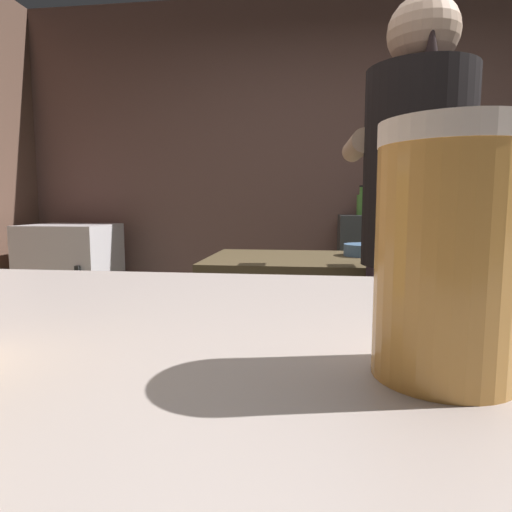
% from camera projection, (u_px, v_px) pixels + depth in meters
% --- Properties ---
extents(wall_back, '(5.20, 0.10, 2.70)m').
position_uv_depth(wall_back, '(345.00, 177.00, 3.43)').
color(wall_back, brown).
rests_on(wall_back, ground).
extents(prep_counter, '(2.10, 0.60, 0.91)m').
position_uv_depth(prep_counter, '(449.00, 363.00, 1.91)').
color(prep_counter, '#4E4029').
rests_on(prep_counter, ground).
extents(back_shelf, '(0.78, 0.36, 1.06)m').
position_uv_depth(back_shelf, '(392.00, 288.00, 3.21)').
color(back_shelf, '#36393A').
rests_on(back_shelf, ground).
extents(mini_fridge, '(0.61, 0.58, 0.99)m').
position_uv_depth(mini_fridge, '(73.00, 290.00, 3.35)').
color(mini_fridge, white).
rests_on(mini_fridge, ground).
extents(bartender, '(0.43, 0.52, 1.78)m').
position_uv_depth(bartender, '(415.00, 238.00, 1.43)').
color(bartender, '#322637').
rests_on(bartender, ground).
extents(mixing_bowl, '(0.19, 0.19, 0.05)m').
position_uv_depth(mixing_bowl, '(365.00, 250.00, 1.99)').
color(mixing_bowl, '#47698F').
rests_on(mixing_bowl, prep_counter).
extents(chefs_knife, '(0.24, 0.06, 0.01)m').
position_uv_depth(chefs_knife, '(462.00, 260.00, 1.81)').
color(chefs_knife, silver).
rests_on(chefs_knife, prep_counter).
extents(pint_glass_far, '(0.07, 0.07, 0.13)m').
position_uv_depth(pint_glass_far, '(447.00, 253.00, 0.22)').
color(pint_glass_far, gold).
rests_on(pint_glass_far, bar_counter).
extents(bottle_soy, '(0.07, 0.07, 0.22)m').
position_uv_depth(bottle_soy, '(361.00, 204.00, 3.24)').
color(bottle_soy, '#4C8A36').
rests_on(bottle_soy, back_shelf).
extents(bottle_vinegar, '(0.05, 0.05, 0.25)m').
position_uv_depth(bottle_vinegar, '(391.00, 201.00, 3.11)').
color(bottle_vinegar, black).
rests_on(bottle_vinegar, back_shelf).
extents(bottle_hot_sauce, '(0.06, 0.06, 0.19)m').
position_uv_depth(bottle_hot_sauce, '(431.00, 205.00, 3.03)').
color(bottle_hot_sauce, '#3B559F').
rests_on(bottle_hot_sauce, back_shelf).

